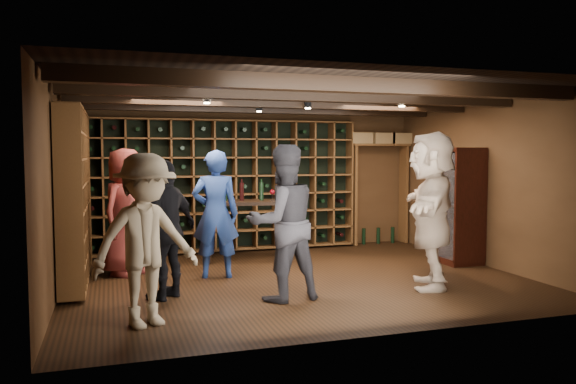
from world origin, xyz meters
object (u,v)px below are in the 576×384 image
object	(u,v)px
guest_red_floral	(126,212)
tasting_table	(245,208)
guest_khaki	(145,240)
man_grey_suit	(283,223)
display_cabinet	(461,208)
guest_beige	(431,210)
guest_woman_black	(167,229)
man_blue_shirt	(215,214)

from	to	relation	value
guest_red_floral	tasting_table	bearing A→B (deg)	-35.11
guest_red_floral	guest_khaki	bearing A→B (deg)	-138.72
man_grey_suit	tasting_table	size ratio (longest dim) A/B	1.33
display_cabinet	guest_beige	distance (m)	1.70
guest_woman_black	man_blue_shirt	bearing A→B (deg)	-172.62
man_blue_shirt	guest_khaki	world-z (taller)	man_blue_shirt
display_cabinet	guest_khaki	distance (m)	5.09
guest_beige	tasting_table	xyz separation A→B (m)	(-1.83, 2.45, -0.16)
man_grey_suit	guest_red_floral	size ratio (longest dim) A/B	1.02
display_cabinet	guest_khaki	size ratio (longest dim) A/B	1.03
man_grey_suit	guest_red_floral	distance (m)	2.58
man_grey_suit	man_blue_shirt	bearing A→B (deg)	-78.01
man_blue_shirt	guest_beige	xyz separation A→B (m)	(2.50, -1.37, 0.12)
guest_red_floral	guest_woman_black	world-z (taller)	guest_red_floral
guest_red_floral	guest_woman_black	bearing A→B (deg)	-125.64
guest_khaki	tasting_table	distance (m)	3.47
man_grey_suit	guest_beige	bearing A→B (deg)	172.68
guest_khaki	guest_woman_black	bearing A→B (deg)	51.16
man_blue_shirt	tasting_table	distance (m)	1.27
display_cabinet	guest_beige	world-z (taller)	guest_beige
man_blue_shirt	man_grey_suit	xyz separation A→B (m)	(0.53, -1.41, 0.03)
guest_woman_black	guest_beige	world-z (taller)	guest_beige
display_cabinet	tasting_table	distance (m)	3.33
man_blue_shirt	guest_khaki	xyz separation A→B (m)	(-1.04, -1.94, -0.02)
display_cabinet	man_grey_suit	size ratio (longest dim) A/B	0.97
man_grey_suit	guest_red_floral	world-z (taller)	man_grey_suit
guest_khaki	man_blue_shirt	bearing A→B (deg)	39.40
tasting_table	guest_woman_black	bearing A→B (deg)	-114.82
display_cabinet	guest_woman_black	bearing A→B (deg)	-170.90
guest_woman_black	tasting_table	distance (m)	2.46
display_cabinet	man_blue_shirt	bearing A→B (deg)	176.75
man_blue_shirt	guest_red_floral	xyz separation A→B (m)	(-1.16, 0.54, 0.01)
man_blue_shirt	tasting_table	xyz separation A→B (m)	(0.67, 1.08, -0.04)
guest_woman_black	man_grey_suit	bearing A→B (deg)	115.41
man_grey_suit	guest_khaki	bearing A→B (deg)	10.30
guest_khaki	display_cabinet	bearing A→B (deg)	-2.49
guest_beige	guest_woman_black	bearing A→B (deg)	-69.18
man_grey_suit	display_cabinet	bearing A→B (deg)	-168.10
display_cabinet	man_blue_shirt	size ratio (longest dim) A/B	1.01
display_cabinet	guest_red_floral	xyz separation A→B (m)	(-4.90, 0.76, 0.03)
man_grey_suit	guest_woman_black	world-z (taller)	man_grey_suit
guest_khaki	tasting_table	world-z (taller)	guest_khaki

